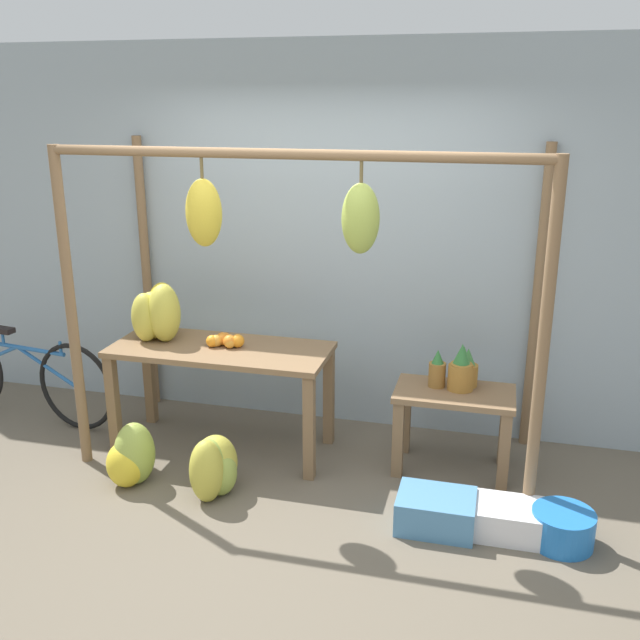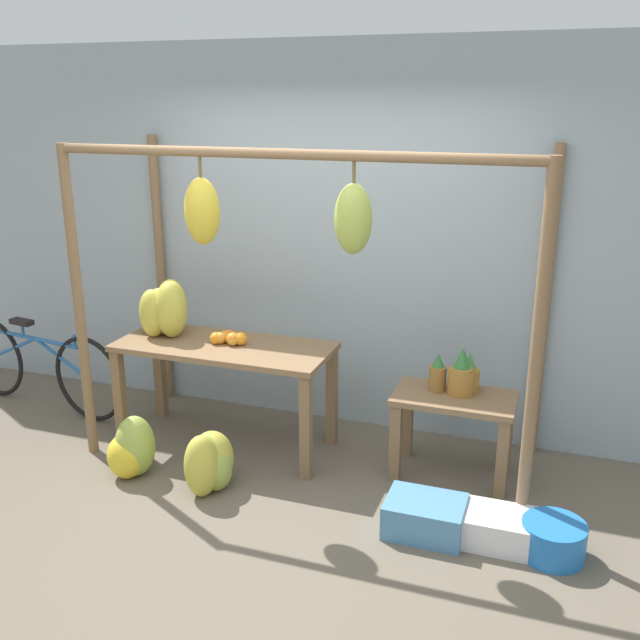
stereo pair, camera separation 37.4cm
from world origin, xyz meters
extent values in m
plane|color=#665B4C|center=(0.00, 0.00, 0.00)|extent=(20.00, 20.00, 0.00)
cube|color=#99A8B2|center=(0.00, 1.60, 1.40)|extent=(8.00, 0.08, 2.80)
cylinder|color=brown|center=(-1.47, 0.48, 1.07)|extent=(0.07, 0.07, 2.14)
cylinder|color=brown|center=(1.47, 0.48, 1.07)|extent=(0.07, 0.07, 2.14)
cylinder|color=brown|center=(-1.47, 1.51, 1.07)|extent=(0.07, 0.07, 2.14)
cylinder|color=brown|center=(1.47, 1.51, 1.07)|extent=(0.07, 0.07, 2.14)
cylinder|color=brown|center=(0.00, 0.48, 2.11)|extent=(2.94, 0.06, 0.06)
cylinder|color=brown|center=(-0.51, 0.48, 2.02)|extent=(0.02, 0.02, 0.12)
ellipsoid|color=gold|center=(-0.51, 0.48, 1.76)|extent=(0.22, 0.20, 0.40)
cylinder|color=brown|center=(0.43, 0.48, 2.02)|extent=(0.02, 0.02, 0.12)
ellipsoid|color=#9EB247|center=(0.43, 0.48, 1.76)|extent=(0.22, 0.19, 0.40)
cube|color=brown|center=(-0.62, 0.89, 0.75)|extent=(1.51, 0.63, 0.04)
cube|color=brown|center=(-1.32, 0.63, 0.36)|extent=(0.07, 0.07, 0.73)
cube|color=brown|center=(0.09, 0.63, 0.36)|extent=(0.07, 0.07, 0.73)
cube|color=brown|center=(-1.32, 1.16, 0.36)|extent=(0.07, 0.07, 0.73)
cube|color=brown|center=(0.09, 1.16, 0.36)|extent=(0.07, 0.07, 0.73)
cube|color=brown|center=(0.98, 0.98, 0.55)|extent=(0.78, 0.45, 0.04)
cube|color=brown|center=(0.64, 0.81, 0.27)|extent=(0.07, 0.07, 0.53)
cube|color=brown|center=(1.32, 0.81, 0.27)|extent=(0.07, 0.07, 0.53)
cube|color=brown|center=(0.64, 1.16, 0.27)|extent=(0.07, 0.07, 0.53)
cube|color=brown|center=(1.32, 1.16, 0.27)|extent=(0.07, 0.07, 0.53)
ellipsoid|color=gold|center=(-1.03, 0.91, 0.97)|extent=(0.26, 0.28, 0.41)
ellipsoid|color=yellow|center=(-1.11, 1.04, 0.96)|extent=(0.29, 0.30, 0.39)
ellipsoid|color=gold|center=(-1.14, 0.95, 0.94)|extent=(0.26, 0.24, 0.34)
ellipsoid|color=gold|center=(-1.16, 0.88, 0.94)|extent=(0.25, 0.24, 0.35)
sphere|color=orange|center=(-0.55, 0.92, 0.80)|extent=(0.08, 0.08, 0.08)
sphere|color=orange|center=(-0.62, 0.99, 0.80)|extent=(0.07, 0.07, 0.07)
sphere|color=orange|center=(-0.50, 0.92, 0.81)|extent=(0.09, 0.09, 0.09)
sphere|color=orange|center=(-0.56, 0.93, 0.81)|extent=(0.08, 0.08, 0.08)
sphere|color=orange|center=(-0.57, 0.96, 0.80)|extent=(0.07, 0.07, 0.07)
sphere|color=orange|center=(-0.54, 0.89, 0.81)|extent=(0.08, 0.08, 0.08)
sphere|color=orange|center=(-0.61, 0.93, 0.81)|extent=(0.09, 0.09, 0.09)
sphere|color=orange|center=(-0.67, 0.88, 0.81)|extent=(0.08, 0.08, 0.08)
sphere|color=orange|center=(-0.64, 0.89, 0.81)|extent=(0.08, 0.08, 0.08)
sphere|color=orange|center=(-0.55, 0.89, 0.81)|extent=(0.09, 0.09, 0.09)
cylinder|color=#A3702D|center=(1.00, 1.01, 0.66)|extent=(0.14, 0.14, 0.17)
cone|color=#337538|center=(1.00, 1.01, 0.80)|extent=(0.10, 0.10, 0.12)
cylinder|color=olive|center=(0.86, 1.03, 0.65)|extent=(0.11, 0.11, 0.16)
cone|color=#337538|center=(0.86, 1.03, 0.78)|extent=(0.08, 0.08, 0.09)
cylinder|color=#A3702D|center=(1.02, 1.02, 0.65)|extent=(0.15, 0.15, 0.17)
cone|color=#428442|center=(1.02, 1.02, 0.81)|extent=(0.10, 0.10, 0.14)
cylinder|color=#A3702D|center=(1.05, 1.10, 0.65)|extent=(0.14, 0.14, 0.15)
cone|color=#428442|center=(1.05, 1.10, 0.78)|extent=(0.10, 0.10, 0.12)
cylinder|color=#A3702D|center=(1.01, 1.01, 0.66)|extent=(0.14, 0.14, 0.19)
cone|color=#337538|center=(1.01, 1.01, 0.83)|extent=(0.10, 0.10, 0.14)
ellipsoid|color=#9EB247|center=(-0.99, 0.29, 0.21)|extent=(0.35, 0.35, 0.42)
ellipsoid|color=#9EB247|center=(-1.04, 0.33, 0.15)|extent=(0.33, 0.33, 0.31)
ellipsoid|color=yellow|center=(-1.03, 0.24, 0.15)|extent=(0.29, 0.27, 0.30)
ellipsoid|color=#9EB247|center=(-0.40, 0.29, 0.15)|extent=(0.28, 0.29, 0.30)
ellipsoid|color=gold|center=(-0.45, 0.33, 0.19)|extent=(0.37, 0.38, 0.38)
ellipsoid|color=#9EB247|center=(-0.47, 0.28, 0.19)|extent=(0.27, 0.29, 0.38)
ellipsoid|color=gold|center=(-0.45, 0.20, 0.21)|extent=(0.29, 0.29, 0.42)
cube|color=#4C84B2|center=(0.95, 0.27, 0.10)|extent=(0.45, 0.34, 0.20)
cylinder|color=blue|center=(1.66, 0.28, 0.10)|extent=(0.35, 0.35, 0.20)
torus|color=black|center=(-1.79, 0.90, 0.34)|extent=(0.68, 0.13, 0.68)
cylinder|color=#235B9E|center=(-2.32, 0.98, 0.58)|extent=(0.90, 0.16, 0.03)
cylinder|color=#235B9E|center=(-2.59, 1.02, 0.46)|extent=(0.54, 0.11, 0.27)
cylinder|color=#235B9E|center=(-2.06, 0.94, 0.46)|extent=(0.54, 0.11, 0.27)
cylinder|color=#235B9E|center=(-2.45, 1.00, 0.63)|extent=(0.02, 0.02, 0.10)
cube|color=black|center=(-2.45, 1.00, 0.70)|extent=(0.21, 0.11, 0.04)
cylinder|color=#235B9E|center=(-1.90, 0.92, 0.63)|extent=(0.02, 0.02, 0.10)
cube|color=silver|center=(1.36, 0.31, 0.09)|extent=(0.40, 0.30, 0.18)
camera|label=1|loc=(1.20, -3.41, 2.41)|focal=40.00mm
camera|label=2|loc=(1.56, -3.30, 2.41)|focal=40.00mm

